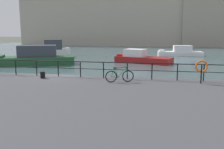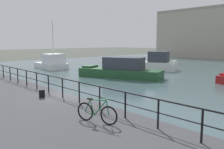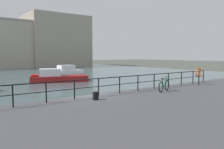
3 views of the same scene
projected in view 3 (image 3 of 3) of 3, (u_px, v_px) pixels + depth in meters
name	position (u px, v px, depth m)	size (l,w,h in m)	color
ground_plane	(87.00, 112.00, 13.87)	(240.00, 240.00, 0.00)	#4C5147
quay_promenade	(174.00, 133.00, 8.65)	(56.00, 13.00, 1.09)	#47474C
harbor_building	(3.00, 44.00, 60.40)	(60.28, 13.86, 15.27)	#A89E8E
moored_blue_motorboat	(65.00, 71.00, 40.70)	(7.21, 2.85, 1.69)	white
moored_red_daysailer	(57.00, 77.00, 29.51)	(7.67, 4.76, 1.73)	maroon
quay_railing	(99.00, 84.00, 13.34)	(22.40, 0.07, 1.08)	black
parked_bicycle	(164.00, 86.00, 15.08)	(1.70, 0.61, 0.98)	black
mooring_bollard	(96.00, 96.00, 12.26)	(0.32, 0.32, 0.44)	black
life_ring_stand	(198.00, 73.00, 18.36)	(0.75, 0.16, 1.40)	black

